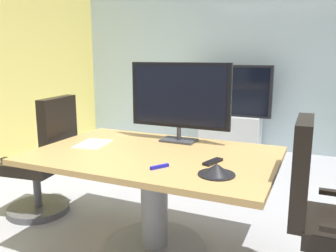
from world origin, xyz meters
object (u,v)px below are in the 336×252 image
Objects in this scene: conference_table at (154,180)px; remote_control at (213,162)px; office_chair_left at (44,166)px; tv_monitor at (179,98)px; wall_display_unit at (230,123)px; office_chair_right at (329,228)px; conference_phone at (217,170)px.

remote_control is at bearing -8.17° from conference_table.
office_chair_left is 1.30× the size of tv_monitor.
conference_table is 1.32× the size of wall_display_unit.
office_chair_left is 2.99m from wall_display_unit.
wall_display_unit is 3.09m from remote_control.
wall_display_unit is at bearing 152.81° from office_chair_left.
office_chair_left reaches higher than remote_control.
office_chair_right is at bearing 77.35° from office_chair_left.
tv_monitor reaches higher than remote_control.
wall_display_unit is (-0.20, 2.55, -0.67)m from tv_monitor.
remote_control is (1.64, -0.19, 0.31)m from office_chair_left.
conference_table is 2.95m from wall_display_unit.
wall_display_unit reaches higher than office_chair_right.
office_chair_right is at bearing 17.19° from conference_phone.
tv_monitor is (0.04, 0.40, 0.57)m from conference_table.
wall_display_unit reaches higher than remote_control.
conference_table is at bearing 76.31° from office_chair_left.
office_chair_left reaches higher than conference_phone.
tv_monitor reaches higher than wall_display_unit.
office_chair_left is 1.00× the size of office_chair_right.
wall_display_unit is at bearing 94.54° from tv_monitor.
conference_phone is (1.72, -0.41, 0.33)m from office_chair_left.
remote_control is at bearing 112.15° from conference_phone.
wall_display_unit reaches higher than conference_table.
conference_table is 2.05× the size of tv_monitor.
office_chair_right is at bearing 15.36° from remote_control.
office_chair_right is 0.78m from remote_control.
office_chair_right is (1.18, -0.09, -0.09)m from conference_table.
office_chair_left is (-1.18, 0.13, -0.09)m from conference_table.
remote_control is (0.46, -0.07, 0.22)m from conference_table.
remote_control reaches higher than conference_table.
office_chair_left is 1.68m from remote_control.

